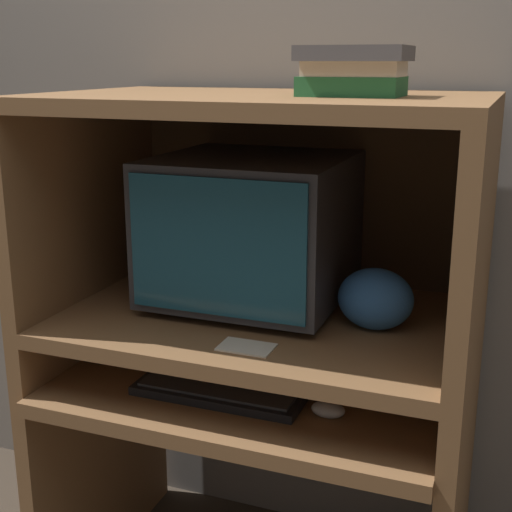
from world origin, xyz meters
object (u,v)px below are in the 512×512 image
Objects in this scene: mouse at (328,409)px; snack_bag at (375,299)px; keyboard at (219,392)px; crt_monitor at (252,228)px; book_stack at (354,70)px.

mouse is 0.27m from snack_bag.
snack_bag reaches higher than mouse.
keyboard is 2.30× the size of snack_bag.
book_stack reaches higher than crt_monitor.
mouse is 0.34× the size of book_stack.
book_stack reaches higher than keyboard.
snack_bag is at bearing 25.64° from keyboard.
crt_monitor is 0.36m from snack_bag.
snack_bag is 0.50m from book_stack.
snack_bag is (0.06, 0.16, 0.21)m from mouse.
keyboard is at bearing -88.10° from crt_monitor.
book_stack reaches higher than mouse.
keyboard is 1.80× the size of book_stack.
mouse is at bearing -0.34° from keyboard.
crt_monitor is at bearing 157.51° from book_stack.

